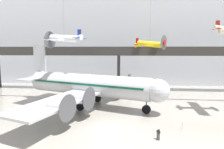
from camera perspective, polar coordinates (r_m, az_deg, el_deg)
ground_plane at (r=25.35m, az=-1.24°, el=-15.03°), size 260.00×260.00×0.00m
hangar_back_wall at (r=54.92m, az=2.40°, el=12.15°), size 140.00×3.00×28.52m
mezzanine_walkway at (r=46.35m, az=1.87°, el=5.89°), size 110.00×3.20×10.14m
airliner_silver_main at (r=34.01m, az=-7.07°, el=-2.97°), size 26.80×31.27×10.41m
suspended_plane_white_twin at (r=36.94m, az=-13.46°, el=9.95°), size 7.51×8.78×13.12m
suspended_plane_yellow_lowwing at (r=43.06m, az=10.75°, el=8.50°), size 7.06×7.80×13.33m
stanchion_barrier at (r=25.88m, az=19.42°, el=-14.20°), size 0.36×0.36×1.08m
info_sign_pedestal at (r=22.79m, az=13.08°, el=-16.63°), size 0.38×0.71×1.24m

